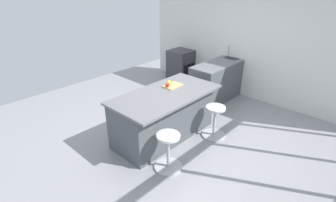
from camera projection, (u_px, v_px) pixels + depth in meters
ground_plane at (176, 135)px, 4.96m from camera, size 7.61×7.61×0.00m
interior_partition_left at (251, 42)px, 6.09m from camera, size 0.12×5.85×2.70m
sink_cabinet at (226, 77)px, 6.47m from camera, size 2.22×0.60×1.20m
oven_range at (181, 66)px, 7.38m from camera, size 0.60×0.61×0.89m
kitchen_island at (164, 114)px, 4.76m from camera, size 1.98×1.02×0.88m
stool_by_window at (214, 122)px, 4.82m from camera, size 0.44×0.44×0.61m
stool_middle at (168, 153)px, 3.99m from camera, size 0.44×0.44×0.61m
cutting_board at (173, 86)px, 4.83m from camera, size 0.36×0.24×0.02m
apple_yellow at (169, 83)px, 4.82m from camera, size 0.09×0.09×0.09m
apple_red at (167, 85)px, 4.72m from camera, size 0.07×0.07×0.07m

